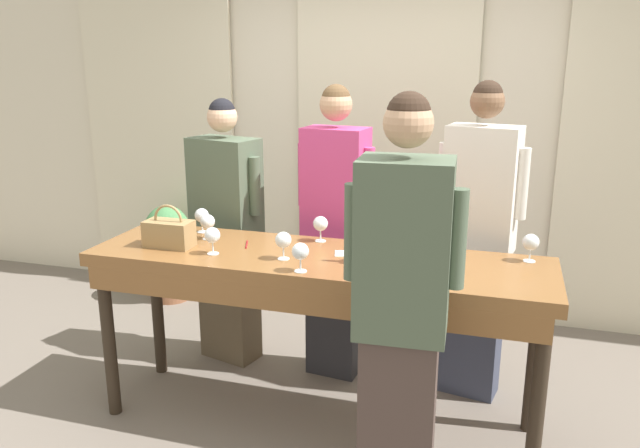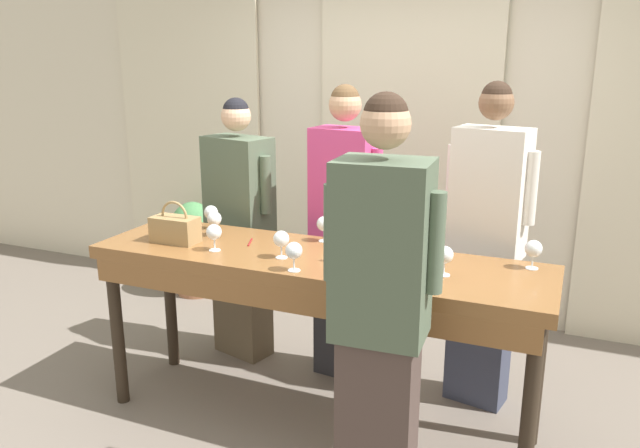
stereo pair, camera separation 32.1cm
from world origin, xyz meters
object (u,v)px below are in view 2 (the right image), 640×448
wine_glass_back_left (281,239)px  wine_glass_back_right (534,249)px  host_pouring (380,324)px  wine_glass_front_left (211,213)px  wine_bottle (373,243)px  wine_glass_front_right (214,233)px  guest_pink_top (344,232)px  potted_plant (194,245)px  wine_glass_center_left (324,224)px  guest_olive_jacket (240,230)px  wine_glass_center_right (445,256)px  wine_glass_back_mid (368,259)px  tasting_bar (314,276)px  wine_glass_front_mid (214,219)px  wine_glass_center_mid (295,251)px  handbag (175,229)px  guest_cream_sweater (486,246)px

wine_glass_back_left → wine_glass_back_right: 1.23m
host_pouring → wine_glass_front_left: bearing=147.1°
wine_bottle → wine_glass_front_left: (-1.08, 0.26, -0.02)m
wine_glass_back_left → wine_glass_front_right: bearing=-176.1°
wine_glass_back_left → host_pouring: (0.68, -0.52, -0.12)m
guest_pink_top → potted_plant: bearing=154.1°
wine_glass_center_left → guest_pink_top: guest_pink_top is taller
wine_glass_center_left → guest_olive_jacket: bearing=155.6°
wine_glass_front_right → wine_glass_center_right: 1.19m
wine_glass_back_mid → potted_plant: size_ratio=0.18×
wine_bottle → potted_plant: 2.52m
wine_bottle → tasting_bar: bearing=176.9°
tasting_bar → guest_pink_top: (-0.06, 0.59, 0.07)m
wine_glass_front_mid → guest_pink_top: 0.78m
host_pouring → guest_pink_top: bearing=116.7°
wine_glass_center_mid → wine_glass_back_left: size_ratio=1.00×
wine_glass_center_mid → wine_glass_back_right: size_ratio=1.00×
wine_glass_center_left → handbag: bearing=-156.4°
wine_glass_back_left → guest_cream_sweater: (0.92, 0.68, -0.12)m
tasting_bar → handbag: handbag is taller
wine_bottle → guest_cream_sweater: bearing=53.2°
wine_glass_back_right → guest_pink_top: guest_pink_top is taller
wine_glass_back_mid → host_pouring: 0.45m
wine_glass_back_right → host_pouring: (-0.50, -0.84, -0.12)m
wine_glass_front_right → host_pouring: bearing=-24.9°
tasting_bar → wine_glass_back_right: 1.09m
wine_glass_back_right → host_pouring: host_pouring is taller
wine_glass_front_left → wine_glass_back_left: 0.70m
wine_glass_front_mid → wine_glass_center_mid: 0.76m
wine_glass_center_right → guest_olive_jacket: bearing=156.9°
wine_glass_center_right → guest_cream_sweater: (0.10, 0.61, -0.12)m
guest_olive_jacket → host_pouring: (1.32, -1.19, 0.07)m
wine_glass_center_right → wine_glass_back_left: size_ratio=1.00×
wine_glass_back_left → host_pouring: 0.87m
handbag → wine_glass_back_right: (1.84, 0.30, 0.02)m
wine_glass_back_mid → wine_glass_back_right: size_ratio=1.00×
wine_glass_center_right → wine_bottle: bearing=179.0°
wine_glass_front_mid → wine_glass_back_mid: 1.08m
wine_glass_front_mid → wine_glass_center_mid: size_ratio=1.00×
wine_bottle → guest_olive_jacket: 1.27m
guest_pink_top → wine_glass_front_right: bearing=-123.3°
wine_glass_center_right → potted_plant: size_ratio=0.18×
tasting_bar → wine_glass_front_mid: wine_glass_front_mid is taller
wine_glass_front_mid → wine_glass_center_mid: (0.67, -0.36, 0.00)m
tasting_bar → guest_olive_jacket: bearing=142.6°
host_pouring → potted_plant: bearing=138.3°
wine_glass_center_right → wine_glass_center_left: bearing=158.3°
handbag → guest_pink_top: guest_pink_top is taller
guest_olive_jacket → tasting_bar: bearing=-37.4°
tasting_bar → guest_cream_sweater: size_ratio=1.30×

